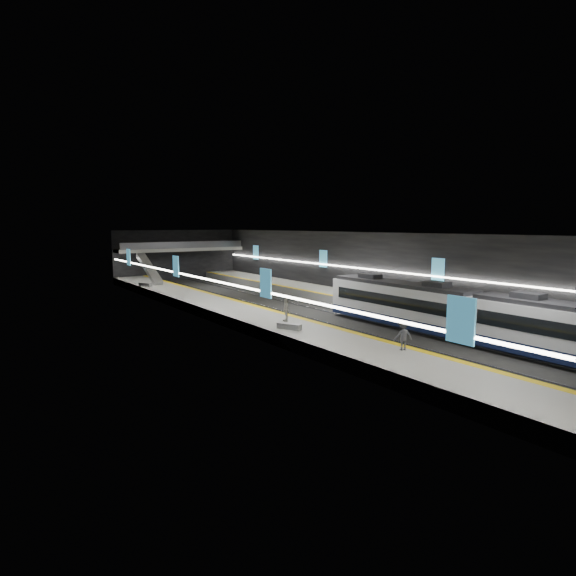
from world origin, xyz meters
TOP-DOWN VIEW (x-y plane):
  - ground at (0.00, 0.00)m, footprint 70.00×70.00m
  - ceiling at (0.00, 0.00)m, footprint 20.00×70.00m
  - wall_left at (-10.00, 0.00)m, footprint 0.04×70.00m
  - wall_right at (10.00, 0.00)m, footprint 0.04×70.00m
  - wall_back at (0.00, 35.00)m, footprint 20.00×0.04m
  - platform_left at (-7.50, 0.00)m, footprint 5.00×70.00m
  - tile_surface_left at (-7.50, 0.00)m, footprint 5.00×70.00m
  - tactile_strip_left at (-5.30, 0.00)m, footprint 0.60×70.00m
  - platform_right at (7.50, 0.00)m, footprint 5.00×70.00m
  - tile_surface_right at (7.50, 0.00)m, footprint 5.00×70.00m
  - tactile_strip_right at (5.30, 0.00)m, footprint 0.60×70.00m
  - rails at (-0.00, 0.00)m, footprint 6.52×70.00m
  - train at (2.50, -17.53)m, footprint 2.69×30.05m
  - ad_posters at (-0.00, 1.00)m, footprint 19.94×53.50m
  - cove_light_left at (-9.80, 0.00)m, footprint 0.25×68.60m
  - cove_light_right at (9.80, 0.00)m, footprint 0.25×68.60m
  - mezzanine_bridge at (0.00, 32.93)m, footprint 20.00×3.00m
  - escalator at (-7.50, 26.00)m, footprint 1.20×7.50m
  - bench_left_near at (-8.56, -9.13)m, footprint 1.29×1.98m
  - bench_left_far at (-9.35, 22.13)m, footprint 1.29×1.97m
  - bench_right_near at (9.50, -16.32)m, footprint 1.12×1.85m
  - bench_right_far at (9.50, 2.96)m, footprint 0.52×1.72m
  - passenger_right_a at (6.66, -18.22)m, footprint 0.67×0.81m
  - passenger_right_b at (7.04, -20.87)m, footprint 0.94×0.88m
  - passenger_left_a at (-7.03, -6.46)m, footprint 0.78×1.18m
  - passenger_left_b at (-6.10, -18.16)m, footprint 1.39×1.10m

SIDE VIEW (x-z plane):
  - ground at x=0.00m, z-range 0.00..0.00m
  - rails at x=0.00m, z-range 0.00..0.12m
  - platform_left at x=-7.50m, z-range 0.00..1.00m
  - platform_right at x=7.50m, z-range 0.00..1.00m
  - tile_surface_left at x=-7.50m, z-range 1.00..1.02m
  - tile_surface_right at x=7.50m, z-range 1.00..1.02m
  - tactile_strip_left at x=-5.30m, z-range 1.01..1.03m
  - tactile_strip_right at x=5.30m, z-range 1.01..1.03m
  - bench_right_far at x=9.50m, z-range 1.00..1.42m
  - bench_right_near at x=9.50m, z-range 1.00..1.44m
  - bench_left_far at x=-9.35m, z-range 1.00..1.47m
  - bench_left_near at x=-8.56m, z-range 1.00..1.47m
  - passenger_right_b at x=7.04m, z-range 1.00..2.53m
  - passenger_left_a at x=-7.03m, z-range 1.00..2.87m
  - passenger_left_b at x=-6.10m, z-range 1.00..2.88m
  - passenger_right_a at x=6.66m, z-range 1.00..2.92m
  - train at x=2.50m, z-range 0.40..4.00m
  - escalator at x=-7.50m, z-range 0.94..4.86m
  - cove_light_left at x=-9.80m, z-range 3.74..3.86m
  - cove_light_right at x=9.80m, z-range 3.74..3.86m
  - wall_left at x=-10.00m, z-range 0.00..8.00m
  - wall_right at x=10.00m, z-range 0.00..8.00m
  - wall_back at x=0.00m, z-range 0.00..8.00m
  - ad_posters at x=0.00m, z-range 3.40..5.60m
  - mezzanine_bridge at x=0.00m, z-range 4.29..5.79m
  - ceiling at x=0.00m, z-range 7.98..8.02m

